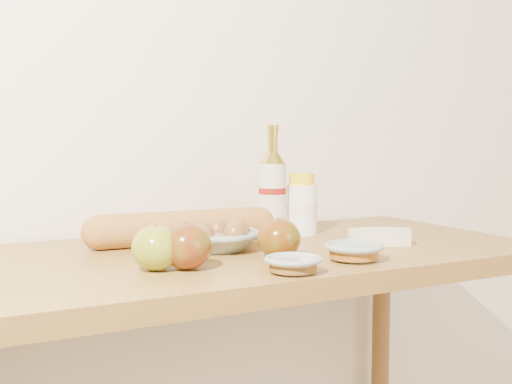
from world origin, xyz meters
TOP-DOWN VIEW (x-y plane):
  - back_wall at (0.00, 1.51)m, footprint 3.50×0.02m
  - table at (0.00, 1.18)m, footprint 1.20×0.60m
  - bourbon_bottle at (0.12, 1.30)m, footprint 0.07×0.07m
  - cream_bottle at (0.20, 1.30)m, footprint 0.07×0.07m
  - egg_bowl at (-0.06, 1.20)m, footprint 0.23×0.23m
  - baguette at (-0.10, 1.30)m, footprint 0.44×0.09m
  - apple_yellowgreen at (-0.24, 1.06)m, footprint 0.10×0.10m
  - apple_redgreen_front at (-0.19, 1.05)m, footprint 0.10×0.10m
  - apple_redgreen_right at (0.00, 1.06)m, footprint 0.09×0.09m
  - sugar_bowl at (-0.04, 0.94)m, footprint 0.10×0.10m
  - syrup_bowl at (0.12, 0.98)m, footprint 0.12×0.12m
  - butter_stick at (0.26, 1.09)m, footprint 0.13×0.09m

SIDE VIEW (x-z plane):
  - table at x=0.00m, z-range 0.33..1.23m
  - sugar_bowl at x=-0.04m, z-range 0.90..0.93m
  - syrup_bowl at x=0.12m, z-range 0.90..0.93m
  - butter_stick at x=0.26m, z-range 0.90..0.94m
  - egg_bowl at x=-0.06m, z-range 0.89..0.96m
  - baguette at x=-0.10m, z-range 0.90..0.97m
  - apple_redgreen_right at x=0.00m, z-range 0.90..0.98m
  - apple_yellowgreen at x=-0.24m, z-range 0.90..0.98m
  - apple_redgreen_front at x=-0.19m, z-range 0.90..0.98m
  - cream_bottle at x=0.20m, z-range 0.89..1.04m
  - bourbon_bottle at x=0.12m, z-range 0.88..1.13m
  - back_wall at x=0.00m, z-range 0.00..2.60m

